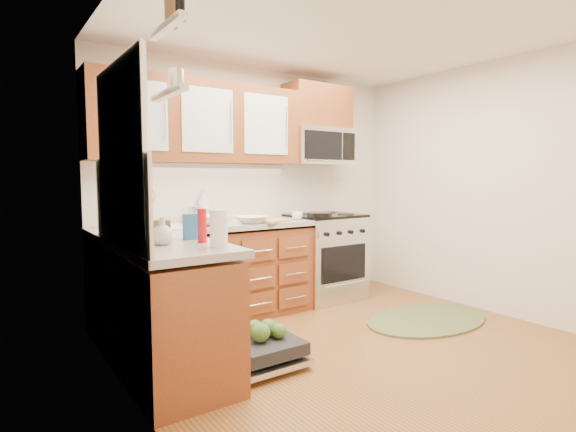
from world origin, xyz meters
TOP-DOWN VIEW (x-y plane):
  - floor at (0.00, 0.00)m, footprint 3.50×3.50m
  - ceiling at (0.00, 0.00)m, footprint 3.50×3.50m
  - wall_back at (0.00, 1.75)m, footprint 3.50×0.04m
  - wall_left at (-1.75, 0.00)m, footprint 0.04×3.50m
  - wall_right at (1.75, 0.00)m, footprint 0.04×3.50m
  - base_cabinet_back at (-0.73, 1.45)m, footprint 2.05×0.60m
  - base_cabinet_left at (-1.45, 0.52)m, footprint 0.60×1.25m
  - countertop_back at (-0.72, 1.44)m, footprint 2.07×0.64m
  - countertop_left at (-1.44, 0.53)m, footprint 0.64×1.27m
  - backsplash_back at (-0.73, 1.74)m, footprint 2.05×0.02m
  - backsplash_left at (-1.74, 0.52)m, footprint 0.02×1.25m
  - upper_cabinets at (-0.73, 1.57)m, footprint 2.05×0.35m
  - cabinet_over_mw at (0.68, 1.57)m, footprint 0.76×0.35m
  - range at (0.68, 1.43)m, footprint 0.76×0.64m
  - microwave at (0.68, 1.55)m, footprint 0.76×0.38m
  - sink at (-1.25, 1.42)m, footprint 0.62×0.50m
  - dishwasher at (-0.86, 0.30)m, footprint 0.70×0.60m
  - window at (-1.74, 0.50)m, footprint 0.03×1.05m
  - window_blind at (-1.71, 0.50)m, footprint 0.02×0.96m
  - shelf_upper at (-1.72, -0.35)m, footprint 0.04×0.40m
  - shelf_lower at (-1.72, -0.35)m, footprint 0.04×0.40m
  - rug at (1.00, 0.27)m, footprint 1.35×0.89m
  - skillet at (0.40, 1.18)m, footprint 0.27×0.27m
  - stock_pot at (-0.73, 1.58)m, footprint 0.25×0.25m
  - cutting_board at (-0.14, 1.22)m, footprint 0.35×0.28m
  - canister at (-0.93, 1.25)m, footprint 0.14×0.14m
  - paper_towel_roll at (-1.25, 0.11)m, footprint 0.14×0.14m
  - mustard_bottle at (-1.62, 0.46)m, footprint 0.07×0.07m
  - red_bottle at (-1.25, 0.36)m, footprint 0.08×0.08m
  - wooden_box at (-1.38, 0.78)m, footprint 0.15×0.12m
  - blue_carton at (-1.25, 0.55)m, footprint 0.12×0.09m
  - bowl_a at (-0.36, 1.25)m, footprint 0.33×0.33m
  - bowl_b at (-0.73, 1.28)m, footprint 0.35×0.35m
  - cup at (0.20, 1.29)m, footprint 0.11×0.11m
  - soap_bottle_a at (-0.66, 1.68)m, footprint 0.15×0.15m
  - soap_bottle_b at (-1.62, 0.97)m, footprint 0.10×0.10m
  - soap_bottle_c at (-1.51, 0.41)m, footprint 0.16×0.16m

SIDE VIEW (x-z plane):
  - floor at x=0.00m, z-range 0.00..0.00m
  - rug at x=1.00m, z-range 0.00..0.02m
  - dishwasher at x=-0.86m, z-range 0.00..0.20m
  - base_cabinet_back at x=-0.73m, z-range 0.00..0.85m
  - base_cabinet_left at x=-1.45m, z-range 0.00..0.85m
  - range at x=0.68m, z-range 0.00..0.95m
  - sink at x=-1.25m, z-range 0.67..0.93m
  - countertop_back at x=-0.72m, z-range 0.88..0.93m
  - countertop_left at x=-1.44m, z-range 0.88..0.93m
  - cutting_board at x=-0.14m, z-range 0.93..0.95m
  - bowl_a at x=-0.36m, z-range 0.93..0.99m
  - cup at x=0.20m, z-range 0.93..1.01m
  - bowl_b at x=-0.73m, z-range 0.93..1.02m
  - skillet at x=0.40m, z-range 0.95..1.00m
  - wooden_box at x=-1.38m, z-range 0.93..1.05m
  - stock_pot at x=-0.73m, z-range 0.93..1.05m
  - soap_bottle_c at x=-1.51m, z-range 0.93..1.10m
  - canister at x=-0.93m, z-range 0.93..1.10m
  - blue_carton at x=-1.25m, z-range 0.93..1.11m
  - soap_bottle_b at x=-1.62m, z-range 0.93..1.13m
  - mustard_bottle at x=-1.62m, z-range 0.93..1.13m
  - red_bottle at x=-1.25m, z-range 0.93..1.15m
  - paper_towel_roll at x=-1.25m, z-range 0.93..1.16m
  - soap_bottle_a at x=-0.66m, z-range 0.93..1.24m
  - backsplash_back at x=-0.73m, z-range 0.93..1.49m
  - backsplash_left at x=-1.74m, z-range 0.93..1.49m
  - wall_back at x=0.00m, z-range 0.00..2.50m
  - wall_left at x=-1.75m, z-range 0.00..2.50m
  - wall_right at x=1.75m, z-range 0.00..2.50m
  - window at x=-1.74m, z-range 1.02..2.08m
  - microwave at x=0.68m, z-range 1.50..1.90m
  - shelf_lower at x=-1.72m, z-range 1.74..1.76m
  - upper_cabinets at x=-0.73m, z-range 1.50..2.25m
  - window_blind at x=-1.71m, z-range 1.68..2.08m
  - shelf_upper at x=-1.72m, z-range 2.03..2.06m
  - cabinet_over_mw at x=0.68m, z-range 1.90..2.37m
  - ceiling at x=0.00m, z-range 2.50..2.50m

